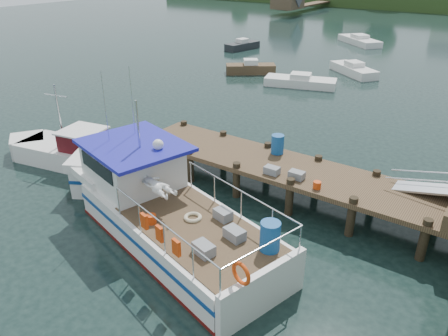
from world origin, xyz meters
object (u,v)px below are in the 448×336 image
Objects in this scene: dock at (426,183)px; work_boat at (72,151)px; lobster_boat at (155,203)px; moored_a at (300,81)px; moored_e at (242,45)px; moored_b at (354,69)px; moored_rowboat at (251,68)px; moored_d at (359,40)px.

dock reaches higher than work_boat.
dock is 1.41× the size of lobster_boat.
moored_a is at bearing 69.87° from work_boat.
moored_e is at bearing 95.44° from work_boat.
lobster_boat is 1.57× the size of work_boat.
dock is 15.93m from work_boat.
lobster_boat is at bearing -148.72° from dock.
lobster_boat reaches higher than moored_b.
lobster_boat is 2.79× the size of moored_rowboat.
lobster_boat is 24.43m from moored_rowboat.
work_boat is 1.78× the size of moored_rowboat.
work_boat reaches higher than moored_a.
moored_e is at bearing -151.77° from moored_d.
moored_d is at bearing 99.48° from moored_a.
dock reaches higher than moored_e.
moored_d is (-2.42, 20.38, 0.02)m from moored_a.
moored_a is 0.94× the size of moored_d.
dock is at bearing 46.50° from lobster_boat.
moored_rowboat is 5.53m from moored_a.
dock is 25.06m from moored_rowboat.
moored_b is (-2.26, 27.24, -0.63)m from lobster_boat.
moored_b is (7.46, 4.84, -0.05)m from moored_rowboat.
moored_a is at bearing 127.80° from dock.
moored_b is (5.07, 25.42, -0.22)m from work_boat.
moored_b is (-10.46, 22.26, -1.83)m from dock.
dock reaches higher than moored_d.
moored_rowboat is at bearing 128.69° from lobster_boat.
moored_rowboat is (-9.73, 22.40, -0.58)m from lobster_boat.
dock is 2.20× the size of work_boat.
moored_rowboat is at bearing -51.85° from moored_e.
moored_d is 14.08m from moored_e.
dock is 20.55m from moored_a.
lobster_boat is (-8.20, -4.98, -1.20)m from dock.
moored_d is at bearing 114.47° from lobster_boat.
dock is at bearing -49.50° from moored_a.
lobster_boat is at bearing -25.27° from work_boat.
moored_d is 1.42× the size of moored_e.
moored_rowboat reaches higher than moored_e.
moored_rowboat reaches higher than moored_a.
moored_e reaches higher than moored_a.
moored_e is at bearing 142.79° from moored_a.
moored_a is at bearing 116.83° from lobster_boat.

